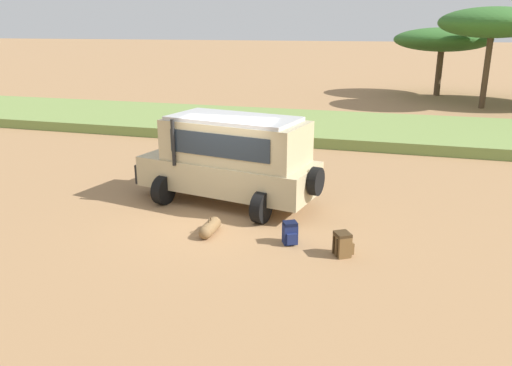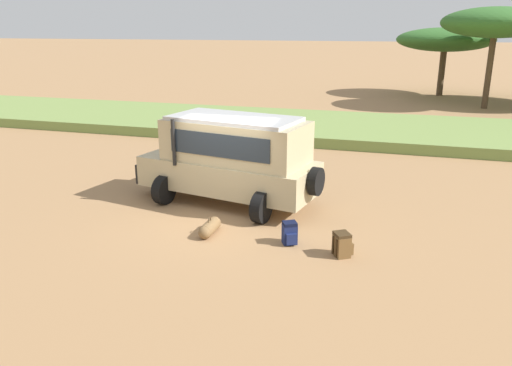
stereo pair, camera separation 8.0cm
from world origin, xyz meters
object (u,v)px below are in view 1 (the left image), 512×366
at_px(backpack_cluster_center, 290,233).
at_px(acacia_tree_left_mid, 493,23).
at_px(safari_vehicle, 231,158).
at_px(duffel_bag_low_black_case, 210,228).
at_px(backpack_beside_front_wheel, 343,244).
at_px(acacia_tree_far_left, 442,40).

xyz_separation_m(backpack_cluster_center, acacia_tree_left_mid, (6.85, 22.55, 4.67)).
height_order(safari_vehicle, duffel_bag_low_black_case, safari_vehicle).
xyz_separation_m(safari_vehicle, backpack_cluster_center, (2.18, -2.28, -1.04)).
distance_m(backpack_cluster_center, acacia_tree_left_mid, 24.03).
relative_size(safari_vehicle, backpack_beside_front_wheel, 10.28).
xyz_separation_m(backpack_beside_front_wheel, backpack_cluster_center, (-1.22, 0.29, -0.00)).
relative_size(safari_vehicle, duffel_bag_low_black_case, 5.83).
bearing_deg(acacia_tree_left_mid, backpack_cluster_center, -106.90).
bearing_deg(backpack_beside_front_wheel, duffel_bag_low_black_case, 174.67).
bearing_deg(acacia_tree_left_mid, duffel_bag_low_black_case, -111.33).
height_order(duffel_bag_low_black_case, acacia_tree_far_left, acacia_tree_far_left).
distance_m(safari_vehicle, acacia_tree_left_mid, 22.49).
relative_size(safari_vehicle, acacia_tree_left_mid, 0.90).
height_order(backpack_cluster_center, duffel_bag_low_black_case, backpack_cluster_center).
xyz_separation_m(safari_vehicle, acacia_tree_left_mid, (9.03, 20.27, 3.63)).
height_order(safari_vehicle, acacia_tree_left_mid, acacia_tree_left_mid).
distance_m(safari_vehicle, backpack_beside_front_wheel, 4.39).
height_order(safari_vehicle, backpack_cluster_center, safari_vehicle).
bearing_deg(safari_vehicle, acacia_tree_left_mid, 65.98).
bearing_deg(acacia_tree_left_mid, acacia_tree_far_left, 112.84).
bearing_deg(acacia_tree_far_left, backpack_beside_front_wheel, -96.69).
distance_m(safari_vehicle, backpack_cluster_center, 3.32).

